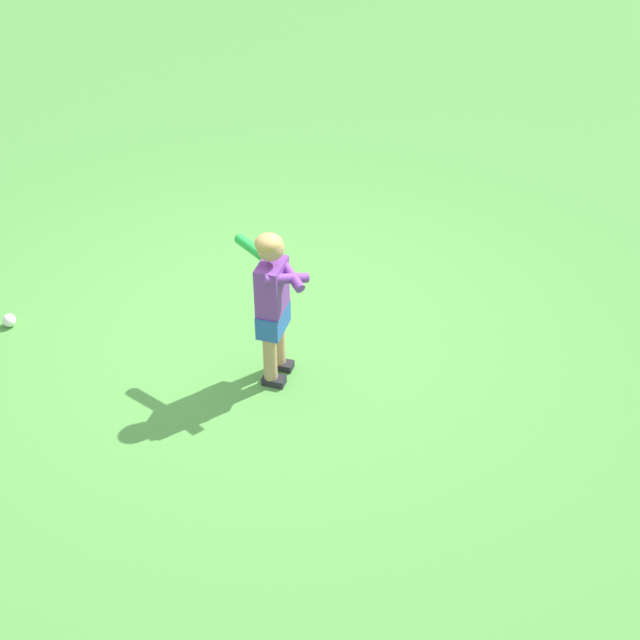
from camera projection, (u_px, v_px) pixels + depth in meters
The scene contains 3 objects.
ground_plane at pixel (267, 334), 6.32m from camera, with size 40.00×40.00×0.00m, color #519942.
child_batter at pixel (272, 294), 5.57m from camera, with size 0.51×0.48×1.08m.
play_ball_behind_batter at pixel (9, 320), 6.37m from camera, with size 0.10×0.10×0.10m, color white.
Camera 1 is at (5.06, 0.25, 3.79)m, focal length 49.91 mm.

